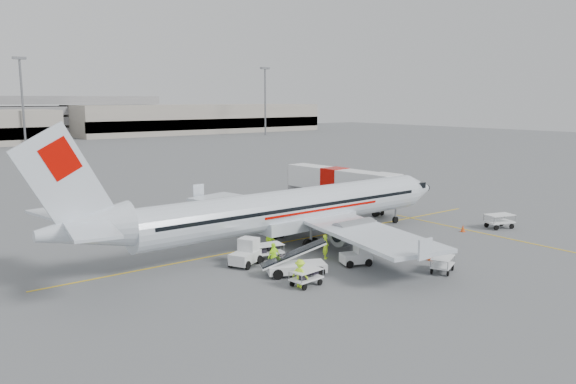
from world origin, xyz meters
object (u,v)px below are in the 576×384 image
at_px(belt_loader, 296,254).
at_px(tug_fore, 363,230).
at_px(jet_bridge, 335,188).
at_px(aircraft, 294,182).
at_px(tug_mid, 356,254).
at_px(tug_aft, 245,253).

bearing_deg(belt_loader, tug_fore, 45.88).
bearing_deg(jet_bridge, tug_fore, -126.99).
bearing_deg(belt_loader, jet_bridge, 66.45).
relative_size(jet_bridge, tug_fore, 7.74).
bearing_deg(jet_bridge, aircraft, -148.65).
bearing_deg(aircraft, jet_bridge, 35.33).
height_order(aircraft, tug_mid, aircraft).
bearing_deg(belt_loader, tug_mid, 14.88).
relative_size(aircraft, tug_mid, 17.31).
bearing_deg(aircraft, tug_fore, -27.82).
bearing_deg(tug_fore, tug_aft, -174.65).
relative_size(jet_bridge, belt_loader, 3.16).
bearing_deg(aircraft, belt_loader, -127.31).
height_order(tug_fore, tug_aft, tug_aft).
bearing_deg(tug_fore, belt_loader, -153.93).
bearing_deg(tug_fore, tug_mid, -134.01).
bearing_deg(aircraft, tug_aft, -157.37).
distance_m(aircraft, jet_bridge, 16.36).
height_order(aircraft, tug_fore, aircraft).
bearing_deg(tug_aft, jet_bridge, 5.23).
height_order(belt_loader, tug_aft, belt_loader).
bearing_deg(tug_fore, aircraft, 157.55).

